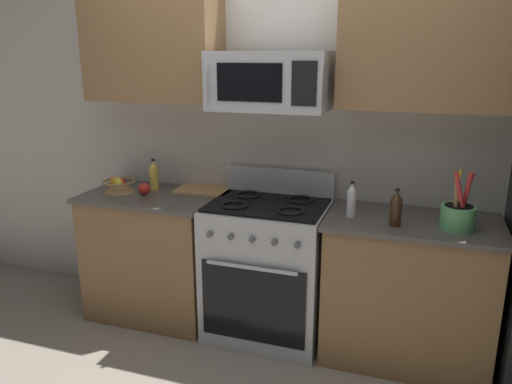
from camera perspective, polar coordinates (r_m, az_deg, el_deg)
The scene contains 14 objects.
wall_back at distance 3.43m, azimuth 3.26°, elevation 6.40°, with size 8.00×0.10×2.60m, color beige.
counter_left at distance 3.66m, azimuth -11.64°, elevation -7.07°, with size 0.93×0.60×0.91m.
range_oven at distance 3.33m, azimuth 1.34°, elevation -8.76°, with size 0.76×0.64×1.09m.
counter_right at distance 3.21m, azimuth 17.02°, elevation -10.79°, with size 1.01×0.60×0.91m.
microwave at distance 3.06m, azimuth 1.63°, elevation 12.67°, with size 0.72×0.44×0.35m.
upper_cabinets_left at distance 3.51m, azimuth -11.78°, elevation 15.91°, with size 0.92×0.34×0.69m.
upper_cabinets_right at distance 3.04m, azimuth 19.44°, elevation 15.44°, with size 1.00×0.34×0.69m.
utensil_crock at distance 2.96m, azimuth 22.23°, elevation -2.51°, with size 0.19×0.19×0.33m.
fruit_basket at distance 3.62m, azimuth -15.53°, elevation 0.81°, with size 0.23×0.23×0.10m.
apple_loose at distance 3.49m, azimuth -12.75°, elevation 0.36°, with size 0.08×0.08×0.08m, color red.
cutting_board at distance 3.52m, azimuth -5.99°, elevation 0.23°, with size 0.39×0.25×0.02m, color tan.
bottle_vinegar at distance 2.99m, azimuth 10.94°, elevation -0.95°, with size 0.05×0.05×0.22m.
bottle_soy at distance 2.89m, azimuth 15.82°, elevation -1.87°, with size 0.07×0.07×0.22m.
bottle_oil at distance 3.59m, azimuth -11.68°, elevation 1.86°, with size 0.07×0.07×0.22m.
Camera 1 is at (0.89, -2.21, 1.86)m, focal length 34.73 mm.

